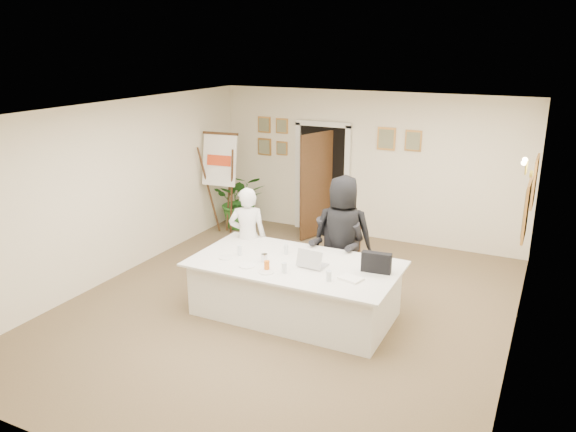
# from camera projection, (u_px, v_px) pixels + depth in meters

# --- Properties ---
(floor) EXTENTS (7.00, 7.00, 0.00)m
(floor) POSITION_uv_depth(u_px,v_px,m) (286.00, 308.00, 8.05)
(floor) COLOR brown
(floor) RESTS_ON ground
(ceiling) EXTENTS (6.00, 7.00, 0.02)m
(ceiling) POSITION_uv_depth(u_px,v_px,m) (285.00, 111.00, 7.21)
(ceiling) COLOR white
(ceiling) RESTS_ON wall_back
(wall_back) EXTENTS (6.00, 0.10, 2.80)m
(wall_back) POSITION_uv_depth(u_px,v_px,m) (367.00, 166.00, 10.63)
(wall_back) COLOR white
(wall_back) RESTS_ON floor
(wall_front) EXTENTS (6.00, 0.10, 2.80)m
(wall_front) POSITION_uv_depth(u_px,v_px,m) (98.00, 328.00, 4.63)
(wall_front) COLOR white
(wall_front) RESTS_ON floor
(wall_left) EXTENTS (0.10, 7.00, 2.80)m
(wall_left) POSITION_uv_depth(u_px,v_px,m) (116.00, 191.00, 8.89)
(wall_left) COLOR white
(wall_left) RESTS_ON floor
(wall_right) EXTENTS (0.10, 7.00, 2.80)m
(wall_right) POSITION_uv_depth(u_px,v_px,m) (522.00, 249.00, 6.37)
(wall_right) COLOR white
(wall_right) RESTS_ON floor
(doorway) EXTENTS (1.14, 0.86, 2.20)m
(doorway) POSITION_uv_depth(u_px,v_px,m) (320.00, 182.00, 10.96)
(doorway) COLOR black
(doorway) RESTS_ON floor
(pictures_back_wall) EXTENTS (3.40, 0.06, 0.80)m
(pictures_back_wall) POSITION_uv_depth(u_px,v_px,m) (328.00, 140.00, 10.81)
(pictures_back_wall) COLOR #C98E44
(pictures_back_wall) RESTS_ON wall_back
(pictures_right_wall) EXTENTS (0.06, 2.20, 0.80)m
(pictures_right_wall) POSITION_uv_depth(u_px,v_px,m) (530.00, 195.00, 7.31)
(pictures_right_wall) COLOR #C98E44
(pictures_right_wall) RESTS_ON wall_right
(wall_sconce) EXTENTS (0.20, 0.30, 0.24)m
(wall_sconce) POSITION_uv_depth(u_px,v_px,m) (528.00, 168.00, 7.24)
(wall_sconce) COLOR gold
(wall_sconce) RESTS_ON wall_right
(conference_table) EXTENTS (2.83, 1.51, 0.78)m
(conference_table) POSITION_uv_depth(u_px,v_px,m) (295.00, 288.00, 7.76)
(conference_table) COLOR white
(conference_table) RESTS_ON floor
(seated_man) EXTENTS (0.75, 0.78, 1.51)m
(seated_man) POSITION_uv_depth(u_px,v_px,m) (340.00, 242.00, 8.48)
(seated_man) COLOR black
(seated_man) RESTS_ON floor
(flip_chart) EXTENTS (0.71, 0.47, 1.98)m
(flip_chart) POSITION_uv_depth(u_px,v_px,m) (223.00, 189.00, 10.95)
(flip_chart) COLOR #342510
(flip_chart) RESTS_ON floor
(standing_man) EXTENTS (0.68, 0.59, 1.57)m
(standing_man) POSITION_uv_depth(u_px,v_px,m) (248.00, 237.00, 8.62)
(standing_man) COLOR white
(standing_man) RESTS_ON floor
(standing_woman) EXTENTS (0.99, 0.76, 1.81)m
(standing_woman) POSITION_uv_depth(u_px,v_px,m) (342.00, 235.00, 8.34)
(standing_woman) COLOR black
(standing_woman) RESTS_ON floor
(potted_palm) EXTENTS (1.31, 1.25, 1.13)m
(potted_palm) POSITION_uv_depth(u_px,v_px,m) (241.00, 200.00, 11.41)
(potted_palm) COLOR #276421
(potted_palm) RESTS_ON floor
(laptop) EXTENTS (0.38, 0.40, 0.28)m
(laptop) POSITION_uv_depth(u_px,v_px,m) (313.00, 256.00, 7.50)
(laptop) COLOR #B7BABC
(laptop) RESTS_ON conference_table
(laptop_bag) EXTENTS (0.40, 0.14, 0.27)m
(laptop_bag) POSITION_uv_depth(u_px,v_px,m) (376.00, 262.00, 7.29)
(laptop_bag) COLOR black
(laptop_bag) RESTS_ON conference_table
(paper_stack) EXTENTS (0.33, 0.27, 0.03)m
(paper_stack) POSITION_uv_depth(u_px,v_px,m) (351.00, 279.00, 7.10)
(paper_stack) COLOR white
(paper_stack) RESTS_ON conference_table
(plate_left) EXTENTS (0.22, 0.22, 0.01)m
(plate_left) POSITION_uv_depth(u_px,v_px,m) (226.00, 257.00, 7.81)
(plate_left) COLOR white
(plate_left) RESTS_ON conference_table
(plate_mid) EXTENTS (0.23, 0.23, 0.01)m
(plate_mid) POSITION_uv_depth(u_px,v_px,m) (247.00, 266.00, 7.52)
(plate_mid) COLOR white
(plate_mid) RESTS_ON conference_table
(plate_near) EXTENTS (0.22, 0.22, 0.01)m
(plate_near) POSITION_uv_depth(u_px,v_px,m) (266.00, 272.00, 7.32)
(plate_near) COLOR white
(plate_near) RESTS_ON conference_table
(glass_a) EXTENTS (0.07, 0.07, 0.14)m
(glass_a) POSITION_uv_depth(u_px,v_px,m) (240.00, 250.00, 7.90)
(glass_a) COLOR silver
(glass_a) RESTS_ON conference_table
(glass_b) EXTENTS (0.08, 0.08, 0.14)m
(glass_b) POSITION_uv_depth(u_px,v_px,m) (284.00, 268.00, 7.29)
(glass_b) COLOR silver
(glass_b) RESTS_ON conference_table
(glass_c) EXTENTS (0.07, 0.07, 0.14)m
(glass_c) POSITION_uv_depth(u_px,v_px,m) (329.00, 276.00, 7.04)
(glass_c) COLOR silver
(glass_c) RESTS_ON conference_table
(glass_d) EXTENTS (0.08, 0.08, 0.14)m
(glass_d) POSITION_uv_depth(u_px,v_px,m) (286.00, 249.00, 7.94)
(glass_d) COLOR silver
(glass_d) RESTS_ON conference_table
(oj_glass) EXTENTS (0.09, 0.09, 0.13)m
(oj_glass) POSITION_uv_depth(u_px,v_px,m) (267.00, 266.00, 7.38)
(oj_glass) COLOR orange
(oj_glass) RESTS_ON conference_table
(steel_jug) EXTENTS (0.10, 0.10, 0.11)m
(steel_jug) POSITION_uv_depth(u_px,v_px,m) (264.00, 258.00, 7.67)
(steel_jug) COLOR silver
(steel_jug) RESTS_ON conference_table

